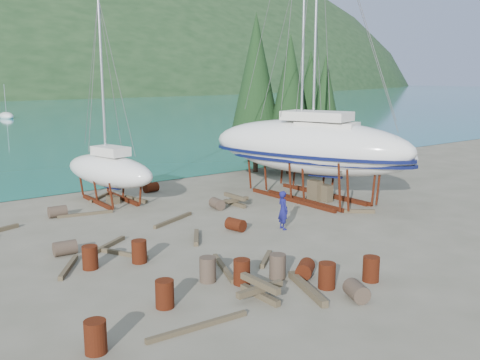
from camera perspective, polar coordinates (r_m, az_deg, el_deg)
ground at (r=22.63m, az=2.36°, el=-7.06°), size 600.00×600.00×0.00m
cypress_near_right at (r=38.81m, az=5.34°, el=9.15°), size 3.60×3.60×10.00m
cypress_mid_right at (r=38.47m, az=9.01°, el=7.74°), size 3.06×3.06×8.50m
cypress_back_left at (r=39.32m, az=1.72°, el=10.48°), size 4.14×4.14×11.50m
cypress_far_right at (r=41.62m, az=7.45°, el=8.42°), size 3.24×3.24×9.00m
moored_boat_mid at (r=99.62m, az=-23.65°, el=6.27°), size 2.00×5.00×6.05m
large_sailboat_near at (r=30.78m, az=8.48°, el=2.99°), size 7.35×11.33×17.29m
large_sailboat_far at (r=30.89m, az=7.33°, el=3.78°), size 7.53×12.82×19.49m
small_sailboat_shore at (r=30.86m, az=-13.79°, el=1.05°), size 3.72×7.33×11.23m
worker at (r=24.90m, az=4.61°, el=-3.22°), size 0.57×0.74×1.82m
drum_0 at (r=14.76m, az=-15.16°, el=-15.85°), size 0.58×0.58×0.88m
drum_1 at (r=17.77m, az=12.32°, el=-11.50°), size 0.89×1.04×0.58m
drum_3 at (r=18.44m, az=9.25°, el=-10.03°), size 0.58×0.58×0.88m
drum_4 at (r=33.35m, az=-9.48°, el=-0.78°), size 0.95×0.70×0.58m
drum_5 at (r=19.08m, az=4.02°, el=-9.17°), size 0.58×0.58×0.88m
drum_6 at (r=24.71m, az=-0.47°, el=-4.79°), size 0.75×0.98×0.58m
drum_7 at (r=19.34m, az=13.80°, el=-9.20°), size 0.58×0.58×0.88m
drum_8 at (r=20.68m, az=-15.70°, el=-7.96°), size 0.58×0.58×0.88m
drum_9 at (r=28.60m, az=-18.88°, el=-3.20°), size 0.92×0.64×0.58m
drum_10 at (r=16.94m, az=-8.04°, el=-11.94°), size 0.58×0.58×0.88m
drum_11 at (r=28.72m, az=-2.47°, el=-2.55°), size 0.70×0.95×0.58m
drum_12 at (r=19.37m, az=6.98°, el=-9.39°), size 1.05×0.99×0.58m
drum_13 at (r=18.54m, az=0.19°, el=-9.77°), size 0.58×0.58×0.88m
drum_14 at (r=20.92m, az=-10.70°, el=-7.50°), size 0.58×0.58×0.88m
drum_15 at (r=22.56m, az=-18.16°, el=-6.91°), size 0.93×0.66×0.58m
drum_16 at (r=18.79m, az=-3.46°, el=-9.50°), size 0.58×0.58×0.88m
timber_0 at (r=28.58m, az=-16.17°, el=-3.50°), size 2.74×0.74×0.14m
timber_1 at (r=28.60m, az=12.61°, el=-3.27°), size 1.33×1.19×0.19m
timber_3 at (r=15.67m, az=-4.47°, el=-15.31°), size 3.22×0.35×0.15m
timber_4 at (r=23.21m, az=-13.70°, el=-6.69°), size 1.81×1.26×0.17m
timber_5 at (r=19.93m, az=-1.77°, el=-9.35°), size 1.21×2.70×0.16m
timber_6 at (r=31.24m, az=-11.15°, el=-2.00°), size 0.58×2.06×0.19m
timber_7 at (r=20.84m, az=2.78°, el=-8.42°), size 1.43×1.23×0.17m
timber_8 at (r=23.55m, az=-4.68°, el=-6.12°), size 1.26×1.78×0.19m
timber_9 at (r=32.38m, az=-14.60°, el=-1.74°), size 2.09×1.86×0.15m
timber_10 at (r=26.50m, az=-7.13°, el=-4.25°), size 2.79×1.37×0.16m
timber_11 at (r=22.06m, az=-12.68°, el=-7.60°), size 1.32×2.44×0.15m
timber_12 at (r=20.97m, az=-17.81°, el=-8.84°), size 1.44×2.05×0.17m
timber_16 at (r=18.18m, az=7.16°, el=-11.39°), size 1.17×2.65×0.23m
timber_pile_fore at (r=17.50m, az=2.14°, el=-11.56°), size 1.80×1.80×0.60m
timber_pile_aft at (r=29.48m, az=-0.56°, el=-2.16°), size 1.80×1.80×0.60m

